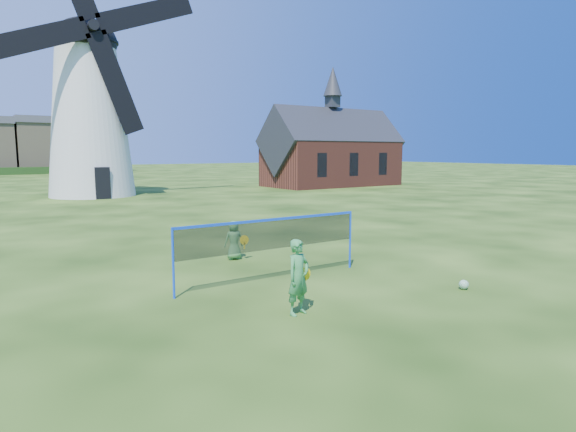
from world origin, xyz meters
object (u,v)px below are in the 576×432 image
Objects in this scene: chapel at (332,153)px; badminton_net at (272,235)px; windmill at (89,109)px; player_girl at (298,277)px; player_boy at (234,240)px; play_ball at (464,285)px.

chapel reaches higher than badminton_net.
windmill is 21.02m from chapel.
player_girl is 5.19m from player_boy.
chapel is at bearing -3.60° from windmill.
player_boy is at bearing 62.81° from player_girl.
player_girl is (-23.47, -27.56, -2.28)m from chapel.
windmill is 82.26× the size of play_ball.
player_boy is at bearing 81.62° from badminton_net.
player_boy is at bearing 116.34° from play_ball.
play_ball is at bearing -23.16° from player_girl.
player_girl reaches higher than play_ball.
player_girl is 4.25m from play_ball.
windmill reaches higher than chapel.
play_ball is at bearing -124.34° from chapel.
badminton_net reaches higher than player_boy.
windmill is at bearing 86.04° from badminton_net.
windmill is 1.43× the size of chapel.
badminton_net is 4.59m from play_ball.
windmill is 27.06m from badminton_net.
player_boy is 6.45m from play_ball.
play_ball is at bearing 127.06° from player_boy.
windmill is 29.48m from player_girl.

